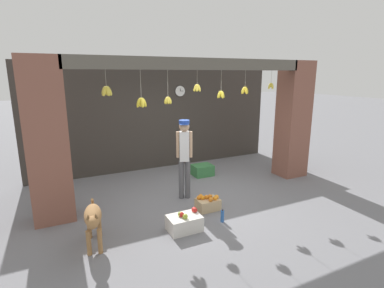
% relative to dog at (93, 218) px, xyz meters
% --- Properties ---
extents(ground_plane, '(60.00, 60.00, 0.00)m').
position_rel_dog_xyz_m(ground_plane, '(2.37, 0.99, -0.49)').
color(ground_plane, slate).
extents(shop_back_wall, '(7.09, 0.12, 2.97)m').
position_rel_dog_xyz_m(shop_back_wall, '(2.37, 3.50, 1.00)').
color(shop_back_wall, '#38332D').
rests_on(shop_back_wall, ground_plane).
extents(shop_pillar_left, '(0.70, 0.60, 2.97)m').
position_rel_dog_xyz_m(shop_pillar_left, '(-0.52, 1.29, 1.00)').
color(shop_pillar_left, brown).
rests_on(shop_pillar_left, ground_plane).
extents(shop_pillar_right, '(0.70, 0.60, 2.97)m').
position_rel_dog_xyz_m(shop_pillar_right, '(5.26, 1.29, 1.00)').
color(shop_pillar_right, brown).
rests_on(shop_pillar_right, ground_plane).
extents(storefront_awning, '(5.19, 0.30, 0.95)m').
position_rel_dog_xyz_m(storefront_awning, '(2.35, 1.11, 2.32)').
color(storefront_awning, '#5B564C').
extents(dog, '(0.36, 0.96, 0.71)m').
position_rel_dog_xyz_m(dog, '(0.00, 0.00, 0.00)').
color(dog, '#9E7042').
rests_on(dog, ground_plane).
extents(shopkeeper, '(0.32, 0.31, 1.72)m').
position_rel_dog_xyz_m(shopkeeper, '(2.06, 1.10, 0.54)').
color(shopkeeper, '#56565B').
rests_on(shopkeeper, ground_plane).
extents(fruit_crate_oranges, '(0.44, 0.33, 0.30)m').
position_rel_dog_xyz_m(fruit_crate_oranges, '(2.24, 0.38, -0.35)').
color(fruit_crate_oranges, tan).
rests_on(fruit_crate_oranges, ground_plane).
extents(fruit_crate_apples, '(0.57, 0.40, 0.35)m').
position_rel_dog_xyz_m(fruit_crate_apples, '(1.48, -0.16, -0.34)').
color(fruit_crate_apples, silver).
rests_on(fruit_crate_apples, ground_plane).
extents(produce_box_green, '(0.52, 0.42, 0.29)m').
position_rel_dog_xyz_m(produce_box_green, '(3.12, 2.25, -0.34)').
color(produce_box_green, '#387A42').
rests_on(produce_box_green, ground_plane).
extents(water_bottle, '(0.07, 0.07, 0.25)m').
position_rel_dog_xyz_m(water_bottle, '(2.23, -0.20, -0.37)').
color(water_bottle, '#2D60AD').
rests_on(water_bottle, ground_plane).
extents(wall_clock, '(0.31, 0.03, 0.31)m').
position_rel_dog_xyz_m(wall_clock, '(3.00, 3.43, 1.69)').
color(wall_clock, black).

